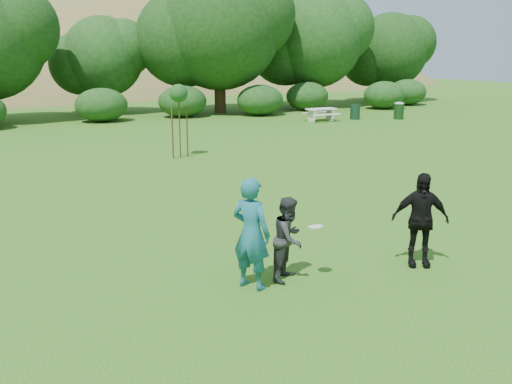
% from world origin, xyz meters
% --- Properties ---
extents(ground, '(120.00, 120.00, 0.00)m').
position_xyz_m(ground, '(0.00, 0.00, 0.00)').
color(ground, '#19470C').
rests_on(ground, ground).
extents(player_teal, '(0.78, 0.87, 1.99)m').
position_xyz_m(player_teal, '(-1.23, 0.75, 0.99)').
color(player_teal, '#175969').
rests_on(player_teal, ground).
extents(player_grey, '(0.95, 0.91, 1.54)m').
position_xyz_m(player_grey, '(-0.45, 0.80, 0.77)').
color(player_grey, '#292A2C').
rests_on(player_grey, ground).
extents(player_black, '(1.16, 0.94, 1.84)m').
position_xyz_m(player_black, '(2.13, 0.25, 0.92)').
color(player_black, black).
rests_on(player_black, ground).
extents(trash_can_near, '(0.60, 0.60, 0.90)m').
position_xyz_m(trash_can_near, '(15.86, 20.81, 0.45)').
color(trash_can_near, '#123220').
rests_on(trash_can_near, ground).
extents(frisbee, '(0.27, 0.27, 0.07)m').
position_xyz_m(frisbee, '(-0.08, 0.51, 1.03)').
color(frisbee, white).
rests_on(frisbee, ground).
extents(sapling, '(0.70, 0.70, 2.85)m').
position_xyz_m(sapling, '(1.94, 13.34, 2.42)').
color(sapling, '#392816').
rests_on(sapling, ground).
extents(picnic_table, '(1.80, 1.48, 0.76)m').
position_xyz_m(picnic_table, '(13.50, 20.98, 0.52)').
color(picnic_table, silver).
rests_on(picnic_table, ground).
extents(trash_can_lidded, '(0.60, 0.60, 1.05)m').
position_xyz_m(trash_can_lidded, '(18.31, 19.67, 0.54)').
color(trash_can_lidded, '#133513').
rests_on(trash_can_lidded, ground).
extents(hillside, '(150.00, 72.00, 52.00)m').
position_xyz_m(hillside, '(-0.56, 68.45, -11.97)').
color(hillside, olive).
rests_on(hillside, ground).
extents(tree_row, '(53.92, 10.38, 9.62)m').
position_xyz_m(tree_row, '(3.23, 28.68, 4.87)').
color(tree_row, '#3A2616').
rests_on(tree_row, ground).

